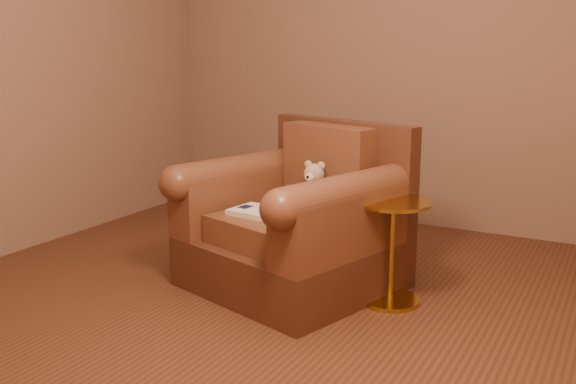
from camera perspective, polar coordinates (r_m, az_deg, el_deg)
The scene contains 5 objects.
floor at distance 3.60m, azimuth -1.80°, elevation -9.90°, with size 4.00×4.00×0.00m, color brown.
armchair at distance 3.77m, azimuth 0.89°, elevation -2.89°, with size 1.30×1.26×0.95m.
teddy_bear at distance 3.77m, azimuth 2.14°, elevation 0.13°, with size 0.21×0.23×0.29m.
guidebook at distance 3.63m, azimuth -2.07°, elevation -1.87°, with size 0.42×0.28×0.03m.
side_table at distance 3.56m, azimuth 9.18°, elevation -4.97°, with size 0.41×0.41×0.58m.
Camera 1 is at (1.69, -2.86, 1.39)m, focal length 40.00 mm.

